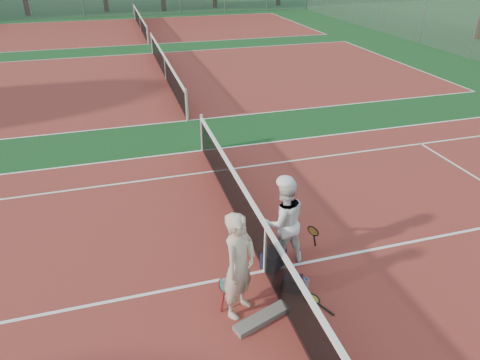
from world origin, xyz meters
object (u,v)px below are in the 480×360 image
racket_red (225,292)px  sports_bag_purple (293,283)px  player_b (283,221)px  sports_bag_navy (273,259)px  water_bottle (306,286)px  net_main (266,249)px  racket_spare (312,299)px  player_a (239,266)px  racket_black_held (312,238)px

racket_red → sports_bag_purple: (1.20, 0.05, -0.15)m
player_b → sports_bag_navy: bearing=32.5°
sports_bag_navy → water_bottle: bearing=-70.7°
net_main → racket_red: 1.12m
net_main → sports_bag_purple: net_main is taller
racket_spare → player_a: bearing=60.0°
sports_bag_navy → water_bottle: size_ratio=1.45×
player_b → sports_bag_navy: player_b is taller
sports_bag_navy → player_a: bearing=-136.0°
racket_spare → sports_bag_navy: size_ratio=1.38×
racket_red → water_bottle: size_ratio=1.93×
player_a → sports_bag_navy: size_ratio=4.27×
racket_black_held → sports_bag_purple: (-0.78, -0.92, -0.15)m
player_b → racket_spare: size_ratio=2.86×
racket_spare → sports_bag_purple: (-0.22, 0.32, 0.12)m
player_b → sports_bag_purple: player_b is taller
sports_bag_purple → racket_red: bearing=-177.8°
net_main → water_bottle: 0.95m
net_main → racket_spare: bearing=-60.1°
racket_black_held → racket_spare: bearing=28.7°
racket_red → player_a: bearing=-85.1°
racket_red → sports_bag_purple: racket_red is taller
player_a → sports_bag_purple: player_a is taller
racket_red → sports_bag_navy: 1.32m
racket_black_held → player_b: bearing=-28.7°
water_bottle → sports_bag_purple: bearing=141.4°
water_bottle → player_b: bearing=94.3°
racket_black_held → sports_bag_navy: 0.93m
sports_bag_purple → water_bottle: 0.24m
racket_spare → player_b: bearing=-18.8°
net_main → racket_black_held: size_ratio=19.23×
racket_red → racket_black_held: bearing=-20.5°
net_main → player_b: player_b is taller
player_a → sports_bag_purple: (1.01, 0.20, -0.79)m
water_bottle → sports_bag_navy: bearing=109.3°
net_main → player_a: (-0.71, -0.78, 0.42)m
racket_red → player_b: bearing=-13.0°
racket_spare → sports_bag_navy: sports_bag_navy is taller
racket_red → sports_bag_purple: 1.21m
player_a → racket_spare: bearing=-48.8°
net_main → racket_black_held: bearing=17.4°
sports_bag_purple → sports_bag_navy: bearing=98.6°
racket_red → racket_spare: (1.43, -0.28, -0.27)m
net_main → sports_bag_purple: (0.30, -0.58, -0.37)m
racket_red → racket_spare: racket_red is taller
player_a → player_b: (1.12, 1.02, -0.07)m
net_main → racket_spare: (0.52, -0.90, -0.49)m
racket_red → racket_black_held: (1.99, 0.97, -0.00)m
net_main → water_bottle: net_main is taller
sports_bag_navy → sports_bag_purple: size_ratio=1.28×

